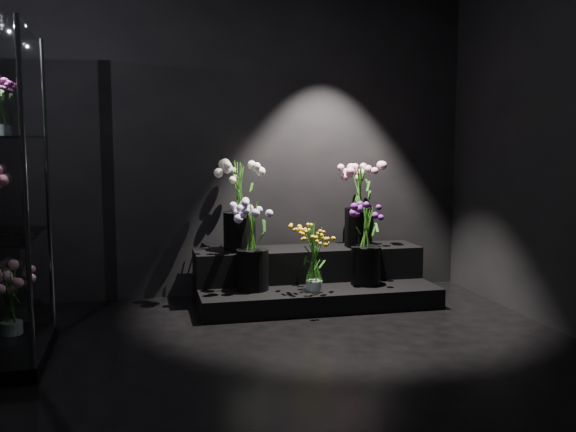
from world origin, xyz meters
name	(u,v)px	position (x,y,z in m)	size (l,w,h in m)	color
floor	(297,373)	(0.00, 0.00, 0.00)	(4.00, 4.00, 0.00)	black
wall_back	(241,133)	(0.00, 2.00, 1.40)	(4.00, 4.00, 0.00)	black
wall_front	(486,118)	(0.00, -2.00, 1.40)	(4.00, 4.00, 0.00)	black
display_riser	(311,279)	(0.52, 1.62, 0.18)	(1.93, 0.86, 0.43)	black
bouquet_orange_bells	(314,257)	(0.46, 1.29, 0.43)	(0.30, 0.30, 0.52)	white
bouquet_lilac	(252,241)	(-0.01, 1.43, 0.55)	(0.39, 0.39, 0.69)	black
bouquet_purple	(366,240)	(0.93, 1.41, 0.53)	(0.42, 0.42, 0.67)	black
bouquet_cream_roses	(239,199)	(-0.06, 1.75, 0.85)	(0.44, 0.44, 0.74)	black
bouquet_pink_roses	(359,199)	(0.97, 1.71, 0.84)	(0.45, 0.45, 0.71)	black
bouquet_case_base_pink	(10,300)	(-1.69, 0.84, 0.32)	(0.42, 0.42, 0.43)	white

